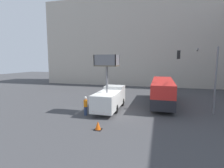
# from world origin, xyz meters

# --- Properties ---
(ground_plane) EXTENTS (120.00, 120.00, 0.00)m
(ground_plane) POSITION_xyz_m (0.00, 0.00, 0.00)
(ground_plane) COLOR #424244
(building_backdrop_far) EXTENTS (44.00, 10.00, 19.21)m
(building_backdrop_far) POSITION_xyz_m (0.00, 25.32, 9.60)
(building_backdrop_far) COLOR #BCB2A3
(building_backdrop_far) RESTS_ON ground_plane
(utility_truck) EXTENTS (2.26, 6.37, 6.01)m
(utility_truck) POSITION_xyz_m (-0.74, 1.05, 1.44)
(utility_truck) COLOR silver
(utility_truck) RESTS_ON ground_plane
(city_bus) EXTENTS (2.49, 10.64, 3.02)m
(city_bus) POSITION_xyz_m (4.88, 5.47, 1.79)
(city_bus) COLOR #232328
(city_bus) RESTS_ON ground_plane
(traffic_light_pole) EXTENTS (3.81, 3.55, 6.81)m
(traffic_light_pole) POSITION_xyz_m (8.70, 2.60, 4.58)
(traffic_light_pole) COLOR slate
(traffic_light_pole) RESTS_ON ground_plane
(road_worker_near_truck) EXTENTS (0.38, 0.38, 1.91)m
(road_worker_near_truck) POSITION_xyz_m (-2.54, -1.43, 0.97)
(road_worker_near_truck) COLOR navy
(road_worker_near_truck) RESTS_ON ground_plane
(road_worker_directing) EXTENTS (0.38, 0.38, 1.90)m
(road_worker_directing) POSITION_xyz_m (3.98, 1.85, 0.96)
(road_worker_directing) COLOR navy
(road_worker_directing) RESTS_ON ground_plane
(traffic_cone_near_truck) EXTENTS (0.60, 0.60, 0.68)m
(traffic_cone_near_truck) POSITION_xyz_m (-0.07, -4.65, 0.32)
(traffic_cone_near_truck) COLOR black
(traffic_cone_near_truck) RESTS_ON ground_plane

